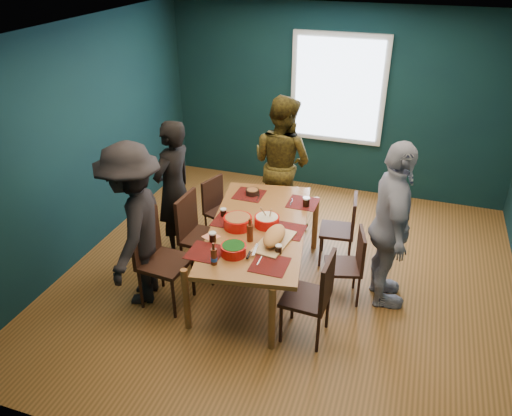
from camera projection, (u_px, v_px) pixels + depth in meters
The scene contains 26 objects.
room at pixel (299, 159), 5.32m from camera, with size 5.01×5.01×2.71m.
dining_table at pixel (258, 231), 5.34m from camera, with size 1.32×2.13×0.75m.
chair_left_far at pixel (218, 205), 6.28m from camera, with size 0.47×0.47×0.82m.
chair_left_mid at pixel (196, 229), 5.60m from camera, with size 0.46×0.46×0.97m.
chair_left_near at pixel (156, 253), 5.13m from camera, with size 0.50×0.50×1.03m.
chair_right_far at pixel (345, 225), 5.81m from camera, with size 0.43×0.43×0.86m.
chair_right_mid at pixel (351, 261), 5.22m from camera, with size 0.45×0.45×0.82m.
chair_right_near at pixel (315, 292), 4.65m from camera, with size 0.45×0.45×0.94m.
person_far_left at pixel (174, 189), 5.87m from camera, with size 0.61×0.40×1.68m, color black.
person_back at pixel (282, 163), 6.44m from camera, with size 0.86×0.67×1.77m, color black.
person_right at pixel (391, 227), 4.99m from camera, with size 1.06×0.44×1.81m, color white.
person_near_left at pixel (134, 226), 5.05m from camera, with size 1.14×0.66×1.77m, color black.
bowl_salad at pixel (238, 222), 5.24m from camera, with size 0.30×0.30×0.13m.
bowl_dumpling at pixel (267, 221), 5.28m from camera, with size 0.27×0.27×0.25m.
bowl_herbs at pixel (234, 249), 4.80m from camera, with size 0.25×0.25×0.11m.
cutting_board at pixel (274, 237), 4.97m from camera, with size 0.35×0.68×0.15m.
small_bowl at pixel (252, 192), 5.92m from camera, with size 0.16×0.16×0.07m.
beer_bottle_a at pixel (214, 257), 4.65m from camera, with size 0.06×0.06×0.23m.
beer_bottle_b at pixel (250, 232), 4.99m from camera, with size 0.07×0.07×0.25m.
cola_glass_a at pixel (213, 237), 5.00m from camera, with size 0.08×0.08×0.10m.
cola_glass_b at pixel (279, 249), 4.82m from camera, with size 0.07×0.07×0.09m.
cola_glass_c at pixel (306, 202), 5.65m from camera, with size 0.08×0.08×0.11m.
cola_glass_d at pixel (223, 212), 5.46m from camera, with size 0.07×0.07×0.09m.
napkin_a at pixel (288, 227), 5.27m from camera, with size 0.14×0.14×0.00m, color #F48566.
napkin_b at pixel (211, 237), 5.11m from camera, with size 0.14×0.14×0.00m, color #F48566.
napkin_c at pixel (269, 266), 4.66m from camera, with size 0.16×0.16×0.00m, color #F48566.
Camera 1 is at (1.13, -4.54, 3.48)m, focal length 35.00 mm.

